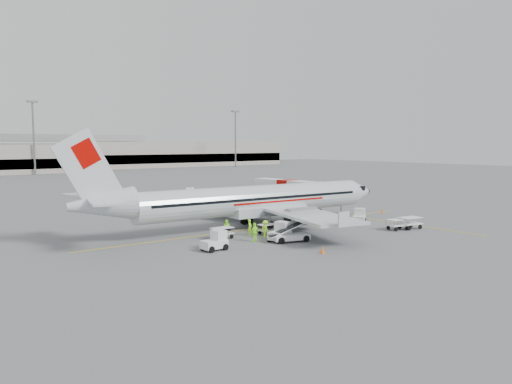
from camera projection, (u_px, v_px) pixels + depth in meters
ground at (267, 227)px, 56.05m from camera, size 360.00×360.00×0.00m
stripe_lead at (267, 227)px, 56.05m from camera, size 44.00×0.20×0.01m
stripe_cross at (403, 224)px, 58.32m from camera, size 0.20×20.00×0.01m
terminal_east at (180, 154)px, 212.26m from camera, size 90.00×26.00×10.00m
parking_garage at (60, 150)px, 196.34m from camera, size 62.00×24.00×14.00m
mast_center at (34, 138)px, 150.74m from camera, size 3.20×1.20×22.00m
mast_east at (235, 140)px, 196.59m from camera, size 3.20×1.20×22.00m
aircraft at (258, 180)px, 55.58m from camera, size 39.89×32.16×10.52m
jet_bridge at (287, 194)px, 71.15m from camera, size 3.88×16.20×4.22m
belt_loader at (291, 228)px, 47.49m from camera, size 5.11×3.08×2.60m
tug_fore at (359, 216)px, 58.56m from camera, size 2.56×2.31×1.72m
tug_mid at (279, 232)px, 47.78m from camera, size 2.66×1.99×1.83m
tug_aft at (214, 241)px, 43.62m from camera, size 2.36×1.48×1.74m
cart_loaded_a at (222, 233)px, 49.03m from camera, size 2.25×1.43×1.13m
cart_loaded_b at (268, 229)px, 51.41m from camera, size 2.19×1.46×1.07m
cart_empty_a at (398, 225)px, 54.06m from camera, size 2.48×1.73×1.19m
cart_empty_b at (410, 223)px, 54.70m from camera, size 2.69×1.81×1.31m
cone_nose at (383, 211)px, 67.32m from camera, size 0.33×0.33×0.54m
cone_port at (224, 205)px, 74.37m from camera, size 0.35×0.35×0.58m
cone_stbd at (322, 250)px, 42.46m from camera, size 0.40×0.40×0.66m
crew_a at (250, 227)px, 50.80m from camera, size 0.73×0.68×1.68m
crew_b at (227, 228)px, 50.83m from camera, size 0.96×0.99×1.61m
crew_c at (265, 229)px, 49.70m from camera, size 0.74×1.17×1.74m
crew_d at (255, 232)px, 47.62m from camera, size 1.13×0.63×1.81m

